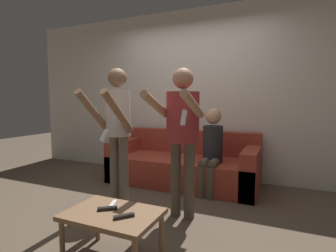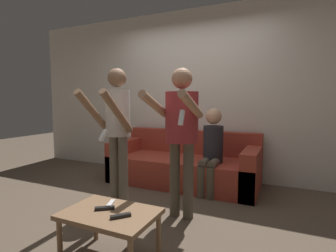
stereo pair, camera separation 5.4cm
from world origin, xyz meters
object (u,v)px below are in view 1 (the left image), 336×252
object	(u,v)px
person_standing_right	(182,125)
remote_far	(113,205)
remote_mid	(107,209)
person_seated	(212,147)
remote_near	(124,216)
person_standing_left	(117,123)
couch	(183,166)
coffee_table	(113,218)

from	to	relation	value
person_standing_right	remote_far	bearing A→B (deg)	-108.12
person_standing_right	remote_mid	world-z (taller)	person_standing_right
person_standing_right	person_seated	distance (m)	0.97
remote_near	remote_far	world-z (taller)	same
person_seated	remote_mid	world-z (taller)	person_seated
person_standing_left	remote_far	size ratio (longest dim) A/B	10.49
couch	remote_mid	size ratio (longest dim) A/B	15.21
coffee_table	remote_mid	world-z (taller)	remote_mid
person_seated	remote_far	xyz separation A→B (m)	(-0.36, -1.73, -0.21)
remote_near	remote_far	bearing A→B (deg)	143.88
person_standing_left	remote_near	size ratio (longest dim) A/B	11.80
person_standing_left	person_seated	world-z (taller)	person_standing_left
person_standing_left	remote_mid	world-z (taller)	person_standing_left
couch	remote_far	xyz separation A→B (m)	(0.13, -1.95, 0.14)
person_standing_right	person_seated	world-z (taller)	person_standing_right
coffee_table	remote_far	xyz separation A→B (m)	(-0.07, 0.10, 0.06)
person_standing_left	remote_far	xyz separation A→B (m)	(0.53, -0.83, -0.58)
person_seated	remote_mid	size ratio (longest dim) A/B	7.97
person_standing_left	person_standing_right	size ratio (longest dim) A/B	1.02
person_seated	coffee_table	bearing A→B (deg)	-99.09
remote_near	remote_mid	distance (m)	0.20
couch	remote_near	xyz separation A→B (m)	(0.33, -2.10, 0.14)
coffee_table	remote_far	world-z (taller)	remote_far
remote_near	remote_mid	size ratio (longest dim) A/B	0.95
person_standing_right	person_seated	xyz separation A→B (m)	(0.08, 0.90, -0.37)
couch	remote_far	bearing A→B (deg)	-86.30
remote_near	remote_mid	world-z (taller)	same
person_seated	coffee_table	xyz separation A→B (m)	(-0.29, -1.83, -0.27)
person_standing_right	remote_near	size ratio (longest dim) A/B	11.53
remote_mid	remote_far	size ratio (longest dim) A/B	0.93
person_seated	remote_far	bearing A→B (deg)	-101.70
couch	person_seated	xyz separation A→B (m)	(0.49, -0.22, 0.35)
remote_near	person_seated	bearing A→B (deg)	85.18
person_standing_right	coffee_table	world-z (taller)	person_standing_right
person_standing_left	coffee_table	bearing A→B (deg)	-57.43
person_standing_left	coffee_table	world-z (taller)	person_standing_left
remote_mid	remote_far	distance (m)	0.08
couch	person_seated	distance (m)	0.64
person_seated	person_standing_left	bearing A→B (deg)	-134.47
person_seated	remote_mid	xyz separation A→B (m)	(-0.35, -1.82, -0.21)
person_standing_left	remote_far	world-z (taller)	person_standing_left
person_standing_right	remote_mid	distance (m)	1.12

